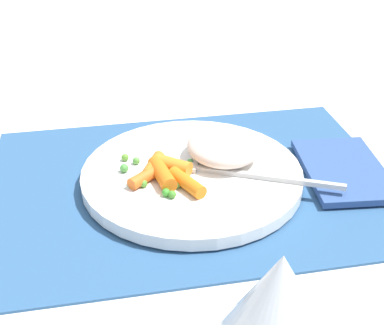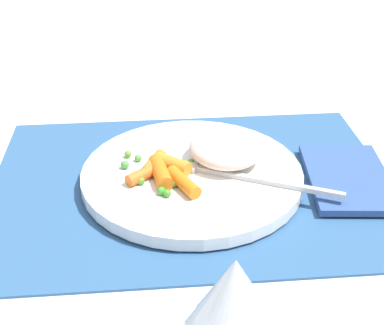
% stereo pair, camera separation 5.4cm
% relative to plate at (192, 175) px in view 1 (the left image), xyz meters
% --- Properties ---
extents(ground_plane, '(2.40, 2.40, 0.00)m').
position_rel_plate_xyz_m(ground_plane, '(0.00, 0.00, -0.01)').
color(ground_plane, white).
extents(placemat, '(0.47, 0.34, 0.01)m').
position_rel_plate_xyz_m(placemat, '(0.00, 0.00, -0.01)').
color(placemat, '#2D5684').
rests_on(placemat, ground_plane).
extents(plate, '(0.26, 0.26, 0.01)m').
position_rel_plate_xyz_m(plate, '(0.00, 0.00, 0.00)').
color(plate, white).
rests_on(plate, placemat).
extents(rice_mound, '(0.09, 0.09, 0.03)m').
position_rel_plate_xyz_m(rice_mound, '(-0.04, -0.02, 0.02)').
color(rice_mound, beige).
rests_on(rice_mound, plate).
extents(carrot_portion, '(0.08, 0.09, 0.02)m').
position_rel_plate_xyz_m(carrot_portion, '(0.03, 0.01, 0.02)').
color(carrot_portion, orange).
rests_on(carrot_portion, plate).
extents(pea_scatter, '(0.08, 0.10, 0.01)m').
position_rel_plate_xyz_m(pea_scatter, '(0.05, 0.01, 0.01)').
color(pea_scatter, '#47932F').
rests_on(pea_scatter, plate).
extents(fork, '(0.20, 0.10, 0.01)m').
position_rel_plate_xyz_m(fork, '(-0.04, 0.02, 0.01)').
color(fork, silver).
rests_on(fork, plate).
extents(wine_glass, '(0.08, 0.08, 0.14)m').
position_rel_plate_xyz_m(wine_glass, '(-0.00, 0.29, 0.08)').
color(wine_glass, silver).
rests_on(wine_glass, ground_plane).
extents(napkin, '(0.11, 0.15, 0.01)m').
position_rel_plate_xyz_m(napkin, '(-0.18, 0.02, -0.00)').
color(napkin, '#33518C').
rests_on(napkin, placemat).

